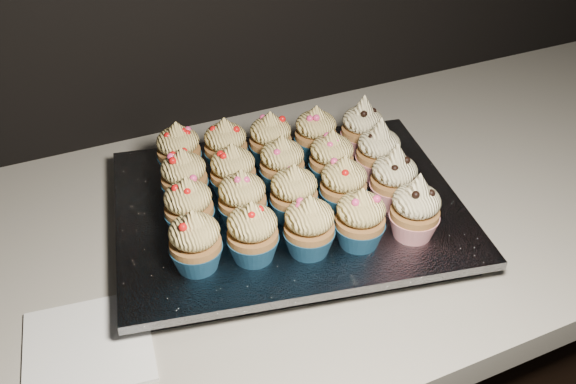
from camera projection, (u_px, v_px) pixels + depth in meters
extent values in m
cube|color=beige|center=(160.00, 264.00, 0.85)|extent=(2.44, 0.64, 0.04)
cube|color=white|center=(88.00, 345.00, 0.71)|extent=(0.16, 0.16, 0.00)
cube|color=black|center=(288.00, 215.00, 0.89)|extent=(0.48, 0.40, 0.02)
cube|color=silver|center=(288.00, 205.00, 0.88)|extent=(0.52, 0.45, 0.01)
cone|color=navy|center=(197.00, 256.00, 0.76)|extent=(0.06, 0.06, 0.03)
ellipsoid|color=#F3D37B|center=(194.00, 232.00, 0.74)|extent=(0.06, 0.06, 0.04)
cone|color=#F3D37B|center=(192.00, 216.00, 0.73)|extent=(0.03, 0.03, 0.02)
cone|color=navy|center=(253.00, 247.00, 0.77)|extent=(0.06, 0.06, 0.03)
ellipsoid|color=#F3D37B|center=(252.00, 223.00, 0.75)|extent=(0.06, 0.06, 0.04)
cone|color=#F3D37B|center=(251.00, 207.00, 0.74)|extent=(0.03, 0.03, 0.02)
cone|color=navy|center=(309.00, 241.00, 0.78)|extent=(0.06, 0.06, 0.03)
ellipsoid|color=#F3D37B|center=(309.00, 217.00, 0.76)|extent=(0.06, 0.06, 0.04)
cone|color=#F3D37B|center=(310.00, 201.00, 0.75)|extent=(0.03, 0.03, 0.02)
cone|color=navy|center=(359.00, 233.00, 0.80)|extent=(0.06, 0.06, 0.03)
ellipsoid|color=#F3D37B|center=(361.00, 209.00, 0.77)|extent=(0.06, 0.06, 0.04)
cone|color=#F3D37B|center=(362.00, 194.00, 0.76)|extent=(0.03, 0.03, 0.02)
cone|color=red|center=(413.00, 225.00, 0.81)|extent=(0.06, 0.06, 0.03)
ellipsoid|color=#FEECB2|center=(417.00, 201.00, 0.79)|extent=(0.06, 0.06, 0.04)
cone|color=#FEECB2|center=(419.00, 182.00, 0.77)|extent=(0.03, 0.03, 0.03)
cone|color=navy|center=(190.00, 221.00, 0.82)|extent=(0.06, 0.06, 0.03)
ellipsoid|color=#F3D37B|center=(188.00, 197.00, 0.79)|extent=(0.06, 0.06, 0.04)
cone|color=#F3D37B|center=(186.00, 182.00, 0.78)|extent=(0.03, 0.03, 0.02)
cone|color=navy|center=(243.00, 214.00, 0.83)|extent=(0.06, 0.06, 0.03)
ellipsoid|color=#F3D37B|center=(242.00, 190.00, 0.81)|extent=(0.06, 0.06, 0.04)
cone|color=#F3D37B|center=(241.00, 175.00, 0.79)|extent=(0.03, 0.03, 0.02)
cone|color=navy|center=(294.00, 208.00, 0.84)|extent=(0.06, 0.06, 0.03)
ellipsoid|color=#F3D37B|center=(294.00, 184.00, 0.82)|extent=(0.06, 0.06, 0.04)
cone|color=#F3D37B|center=(294.00, 169.00, 0.80)|extent=(0.03, 0.03, 0.02)
cone|color=navy|center=(343.00, 199.00, 0.85)|extent=(0.06, 0.06, 0.03)
ellipsoid|color=#F3D37B|center=(344.00, 176.00, 0.83)|extent=(0.06, 0.06, 0.04)
cone|color=#F3D37B|center=(345.00, 161.00, 0.82)|extent=(0.03, 0.03, 0.02)
cone|color=red|center=(392.00, 194.00, 0.86)|extent=(0.06, 0.06, 0.03)
ellipsoid|color=#FEECB2|center=(395.00, 170.00, 0.84)|extent=(0.06, 0.06, 0.04)
cone|color=#FEECB2|center=(397.00, 152.00, 0.83)|extent=(0.03, 0.03, 0.03)
cone|color=navy|center=(186.00, 191.00, 0.87)|extent=(0.06, 0.06, 0.03)
ellipsoid|color=#F3D37B|center=(183.00, 168.00, 0.85)|extent=(0.06, 0.06, 0.04)
cone|color=#F3D37B|center=(181.00, 153.00, 0.83)|extent=(0.03, 0.03, 0.02)
cone|color=navy|center=(234.00, 186.00, 0.88)|extent=(0.06, 0.06, 0.03)
ellipsoid|color=#F3D37B|center=(233.00, 163.00, 0.86)|extent=(0.06, 0.06, 0.04)
cone|color=#F3D37B|center=(232.00, 148.00, 0.84)|extent=(0.03, 0.03, 0.02)
cone|color=navy|center=(282.00, 178.00, 0.89)|extent=(0.06, 0.06, 0.03)
ellipsoid|color=#F3D37B|center=(282.00, 155.00, 0.87)|extent=(0.06, 0.06, 0.04)
cone|color=#F3D37B|center=(282.00, 140.00, 0.86)|extent=(0.03, 0.03, 0.02)
cone|color=navy|center=(331.00, 172.00, 0.91)|extent=(0.06, 0.06, 0.03)
ellipsoid|color=#F3D37B|center=(332.00, 150.00, 0.88)|extent=(0.06, 0.06, 0.04)
cone|color=#F3D37B|center=(333.00, 135.00, 0.87)|extent=(0.03, 0.03, 0.02)
cone|color=red|center=(377.00, 166.00, 0.92)|extent=(0.06, 0.06, 0.03)
ellipsoid|color=#FEECB2|center=(379.00, 144.00, 0.90)|extent=(0.06, 0.06, 0.04)
cone|color=#FEECB2|center=(381.00, 126.00, 0.88)|extent=(0.03, 0.03, 0.03)
cone|color=navy|center=(180.00, 164.00, 0.92)|extent=(0.06, 0.06, 0.03)
ellipsoid|color=#F3D37B|center=(178.00, 141.00, 0.90)|extent=(0.06, 0.06, 0.04)
cone|color=#F3D37B|center=(176.00, 127.00, 0.89)|extent=(0.03, 0.03, 0.02)
cone|color=navy|center=(227.00, 159.00, 0.93)|extent=(0.06, 0.06, 0.03)
ellipsoid|color=#F3D37B|center=(225.00, 137.00, 0.91)|extent=(0.06, 0.06, 0.04)
cone|color=#F3D37B|center=(224.00, 123.00, 0.90)|extent=(0.03, 0.03, 0.02)
cone|color=navy|center=(271.00, 153.00, 0.95)|extent=(0.06, 0.06, 0.03)
ellipsoid|color=#F3D37B|center=(270.00, 131.00, 0.92)|extent=(0.06, 0.06, 0.04)
cone|color=#F3D37B|center=(270.00, 117.00, 0.91)|extent=(0.03, 0.03, 0.02)
cone|color=navy|center=(315.00, 147.00, 0.96)|extent=(0.06, 0.06, 0.03)
ellipsoid|color=#F3D37B|center=(316.00, 125.00, 0.94)|extent=(0.06, 0.06, 0.04)
cone|color=#F3D37B|center=(316.00, 111.00, 0.93)|extent=(0.03, 0.03, 0.02)
cone|color=red|center=(361.00, 142.00, 0.97)|extent=(0.06, 0.06, 0.03)
ellipsoid|color=#FEECB2|center=(363.00, 120.00, 0.95)|extent=(0.06, 0.06, 0.04)
cone|color=#FEECB2|center=(364.00, 103.00, 0.93)|extent=(0.03, 0.03, 0.03)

